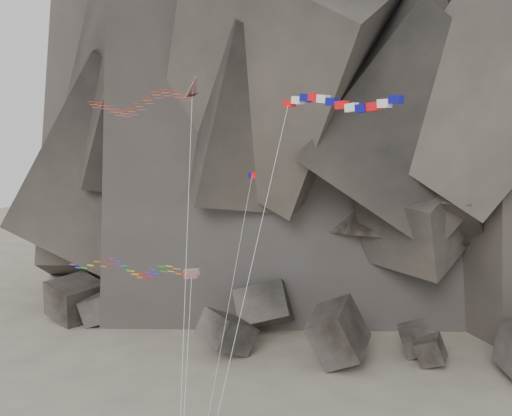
% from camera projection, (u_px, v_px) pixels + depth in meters
% --- Properties ---
extents(headland, '(110.00, 70.00, 84.00)m').
position_uv_depth(headland, '(404.00, 33.00, 104.40)').
color(headland, '#574F47').
rests_on(headland, ground).
extents(boulder_field, '(79.27, 17.91, 8.62)m').
position_uv_depth(boulder_field, '(287.00, 330.00, 79.66)').
color(boulder_field, '#47423F').
rests_on(boulder_field, ground).
extents(delta_kite, '(14.71, 14.09, 30.17)m').
position_uv_depth(delta_kite, '(134.00, 103.00, 47.43)').
color(delta_kite, red).
rests_on(delta_kite, ground).
extents(banner_kite, '(10.64, 10.99, 28.67)m').
position_uv_depth(banner_kite, '(336.00, 106.00, 37.27)').
color(banner_kite, red).
rests_on(banner_kite, ground).
extents(parafoil_kite, '(16.00, 11.89, 16.68)m').
position_uv_depth(parafoil_kite, '(125.00, 267.00, 47.84)').
color(parafoil_kite, '#D5BB0B').
rests_on(parafoil_kite, ground).
extents(pennant_kite, '(0.76, 12.65, 23.43)m').
position_uv_depth(pennant_kite, '(238.00, 248.00, 42.43)').
color(pennant_kite, red).
rests_on(pennant_kite, ground).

